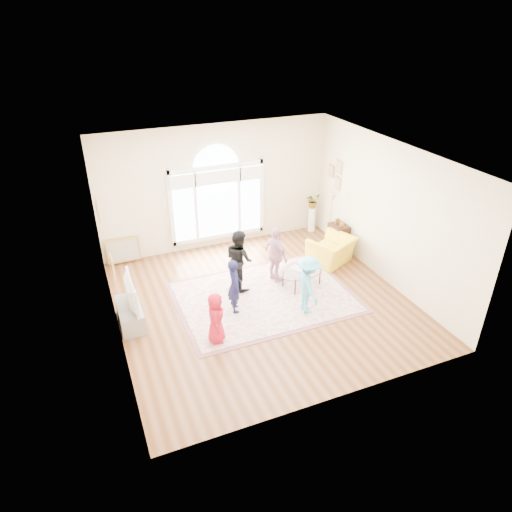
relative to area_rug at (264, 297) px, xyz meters
name	(u,v)px	position (x,y,z in m)	size (l,w,h in m)	color
ground	(263,302)	(-0.09, -0.14, -0.01)	(6.00, 6.00, 0.00)	#5A3014
room_shell	(219,191)	(-0.09, 2.69, 1.56)	(6.00, 6.00, 6.00)	beige
area_rug	(264,297)	(0.00, 0.00, 0.00)	(3.60, 2.60, 0.02)	beige
rug_border	(264,297)	(0.00, 0.00, 0.00)	(3.80, 2.80, 0.01)	#7E4D50
tv_console	(130,315)	(-2.84, 0.16, 0.20)	(0.45, 1.00, 0.42)	#93979B
television	(127,293)	(-2.84, 0.16, 0.72)	(0.17, 1.06, 0.61)	black
coffee_table	(302,271)	(0.97, 0.11, 0.39)	(1.30, 1.00, 0.54)	silver
armchair	(331,250)	(2.15, 0.82, 0.32)	(1.02, 0.89, 0.67)	yellow
side_cabinet	(338,237)	(2.69, 1.37, 0.34)	(0.40, 0.50, 0.70)	black
floor_lamp	(332,202)	(2.55, 1.58, 1.27)	(0.31, 0.31, 1.51)	black
plant_pedestal	(312,219)	(2.61, 2.65, 0.34)	(0.20, 0.20, 0.70)	white
potted_plant	(313,201)	(2.61, 2.65, 0.90)	(0.38, 0.33, 0.42)	#33722D
leaning_picture	(125,262)	(-2.59, 2.76, -0.01)	(0.80, 0.05, 0.62)	tan
child_red	(216,318)	(-1.42, -1.02, 0.53)	(0.50, 0.33, 1.03)	red
child_navy	(235,286)	(-0.76, -0.22, 0.60)	(0.43, 0.28, 1.18)	#141538
child_black	(239,259)	(-0.34, 0.61, 0.70)	(0.68, 0.53, 1.39)	black
child_pink	(276,255)	(0.53, 0.55, 0.68)	(0.78, 0.32, 1.33)	#D091A4
child_blue	(308,285)	(0.62, -0.81, 0.64)	(0.81, 0.47, 1.26)	#51B8E3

